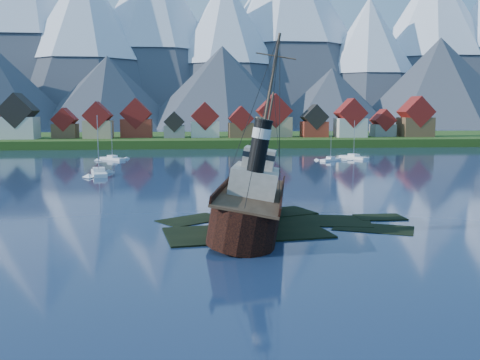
{
  "coord_description": "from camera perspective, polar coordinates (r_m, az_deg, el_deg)",
  "views": [
    {
      "loc": [
        -9.69,
        -60.13,
        13.7
      ],
      "look_at": [
        -2.95,
        6.0,
        5.0
      ],
      "focal_mm": 40.0,
      "sensor_mm": 36.0,
      "label": 1
    }
  ],
  "objects": [
    {
      "name": "shoal",
      "position": [
        64.87,
        4.52,
        -5.07
      ],
      "size": [
        31.71,
        21.24,
        1.14
      ],
      "color": "black",
      "rests_on": "ground"
    },
    {
      "name": "ground",
      "position": [
        62.43,
        3.27,
        -5.23
      ],
      "size": [
        1400.0,
        1400.0,
        0.0
      ],
      "primitive_type": "plane",
      "color": "#1A2B4A",
      "rests_on": "ground"
    },
    {
      "name": "mountains",
      "position": [
        546.73,
        -5.01,
        15.38
      ],
      "size": [
        965.0,
        340.0,
        205.0
      ],
      "color": "#2D333D",
      "rests_on": "ground"
    },
    {
      "name": "shore_bank",
      "position": [
        230.74,
        -3.41,
        4.04
      ],
      "size": [
        600.0,
        80.0,
        3.2
      ],
      "primitive_type": "cube",
      "color": "#254513",
      "rests_on": "ground"
    },
    {
      "name": "tugboat_wreck",
      "position": [
        63.91,
        0.67,
        -2.23
      ],
      "size": [
        6.86,
        29.57,
        23.43
      ],
      "rotation": [
        0.0,
        0.17,
        -0.2
      ],
      "color": "black",
      "rests_on": "ground"
    },
    {
      "name": "town",
      "position": [
        213.66,
        -12.18,
        6.02
      ],
      "size": [
        250.96,
        16.69,
        17.3
      ],
      "color": "maroon",
      "rests_on": "ground"
    },
    {
      "name": "seawall",
      "position": [
        192.86,
        -2.93,
        3.37
      ],
      "size": [
        600.0,
        2.5,
        2.0
      ],
      "primitive_type": "cube",
      "color": "#3F3D38",
      "rests_on": "ground"
    },
    {
      "name": "sailboat_c",
      "position": [
        152.61,
        -13.46,
        2.19
      ],
      "size": [
        7.6,
        7.35,
        10.9
      ],
      "rotation": [
        0.0,
        0.0,
        0.81
      ],
      "color": "white",
      "rests_on": "ground"
    },
    {
      "name": "sailboat_e",
      "position": [
        155.74,
        12.03,
        2.33
      ],
      "size": [
        6.57,
        9.83,
        11.34
      ],
      "rotation": [
        0.0,
        0.0,
        0.47
      ],
      "color": "white",
      "rests_on": "ground"
    },
    {
      "name": "sailboat_a",
      "position": [
        117.52,
        -14.81,
        0.66
      ],
      "size": [
        5.03,
        11.2,
        13.27
      ],
      "rotation": [
        0.0,
        0.0,
        0.22
      ],
      "color": "white",
      "rests_on": "ground"
    },
    {
      "name": "sailboat_d",
      "position": [
        147.68,
        9.64,
        2.11
      ],
      "size": [
        6.77,
        5.95,
        9.88
      ],
      "rotation": [
        0.0,
        0.0,
        -0.89
      ],
      "color": "white",
      "rests_on": "ground"
    }
  ]
}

